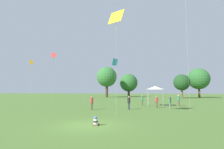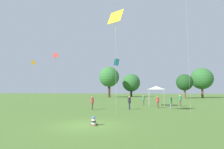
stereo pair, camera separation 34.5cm
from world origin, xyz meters
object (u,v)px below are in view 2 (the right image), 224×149
object	(u,v)px
person_standing_6	(129,102)
kite_4	(33,64)
seated_toddler	(94,122)
kite_2	(117,63)
person_standing_3	(158,101)
canopy_tent	(156,88)
person_standing_2	(171,102)
kite_3	(116,18)
person_standing_0	(143,99)
distant_tree_1	(202,79)
person_standing_4	(92,102)
distant_tree_3	(109,77)
distant_tree_0	(184,82)
person_standing_1	(180,99)
distant_tree_2	(131,83)
kite_0	(55,57)

from	to	relation	value
person_standing_6	kite_4	size ratio (longest dim) A/B	0.22
seated_toddler	kite_2	world-z (taller)	kite_2
person_standing_3	canopy_tent	distance (m)	3.28
person_standing_2	kite_3	world-z (taller)	kite_3
person_standing_0	distant_tree_1	world-z (taller)	distant_tree_1
person_standing_2	person_standing_4	size ratio (longest dim) A/B	0.97
person_standing_4	distant_tree_3	xyz separation A→B (m)	(-8.20, 41.15, 6.38)
seated_toddler	distant_tree_0	xyz separation A→B (m)	(13.41, 46.89, 4.65)
person_standing_1	distant_tree_0	distance (m)	31.55
person_standing_6	distant_tree_2	size ratio (longest dim) A/B	0.18
person_standing_6	distant_tree_0	bearing A→B (deg)	42.66
person_standing_1	distant_tree_2	size ratio (longest dim) A/B	0.18
person_standing_2	person_standing_0	bearing A→B (deg)	-96.54
person_standing_6	distant_tree_1	distance (m)	45.84
distant_tree_2	person_standing_6	bearing A→B (deg)	-83.48
distant_tree_3	person_standing_6	bearing A→B (deg)	-72.67
person_standing_2	person_standing_6	world-z (taller)	person_standing_6
kite_0	distant_tree_2	size ratio (longest dim) A/B	1.09
kite_0	kite_4	world-z (taller)	kite_0
seated_toddler	kite_3	bearing A→B (deg)	85.12
kite_4	kite_2	bearing A→B (deg)	-93.40
person_standing_6	distant_tree_3	xyz separation A→B (m)	(-12.48, 39.98, 6.35)
person_standing_2	kite_0	xyz separation A→B (m)	(-21.29, 8.78, 8.23)
person_standing_3	distant_tree_3	world-z (taller)	distant_tree_3
person_standing_4	kite_3	bearing A→B (deg)	-8.09
kite_4	distant_tree_2	world-z (taller)	distant_tree_2
person_standing_2	kite_0	distance (m)	24.45
distant_tree_3	seated_toddler	bearing A→B (deg)	-77.09
person_standing_0	distant_tree_1	xyz separation A→B (m)	(17.29, 34.83, 5.40)
person_standing_0	person_standing_2	bearing A→B (deg)	-74.94
person_standing_3	distant_tree_0	size ratio (longest dim) A/B	0.20
seated_toddler	person_standing_2	world-z (taller)	person_standing_2
distant_tree_1	kite_2	bearing A→B (deg)	-129.68
canopy_tent	kite_0	xyz separation A→B (m)	(-19.69, 4.74, 6.48)
person_standing_6	canopy_tent	xyz separation A→B (m)	(3.29, 5.73, 1.71)
person_standing_2	person_standing_6	bearing A→B (deg)	-22.81
kite_3	distant_tree_2	distance (m)	54.68
kite_0	distant_tree_1	xyz separation A→B (m)	(35.01, 31.09, -2.84)
seated_toddler	kite_4	xyz separation A→B (m)	(-16.37, 15.19, 6.56)
seated_toddler	person_standing_6	size ratio (longest dim) A/B	0.37
kite_0	distant_tree_1	world-z (taller)	kite_0
person_standing_1	person_standing_3	bearing A→B (deg)	-172.00
kite_2	kite_4	bearing A→B (deg)	20.64
person_standing_3	kite_0	xyz separation A→B (m)	(-19.75, 7.51, 8.25)
kite_0	kite_2	world-z (taller)	kite_0
person_standing_4	person_standing_2	bearing A→B (deg)	60.67
person_standing_2	person_standing_3	world-z (taller)	person_standing_2
distant_tree_0	distant_tree_1	bearing A→B (deg)	37.88
distant_tree_2	kite_4	bearing A→B (deg)	-105.30
person_standing_3	distant_tree_3	size ratio (longest dim) A/B	0.14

